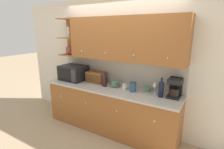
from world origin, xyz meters
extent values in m
plane|color=tan|center=(0.00, 0.00, 0.00)|extent=(24.00, 24.00, 0.00)
cube|color=silver|center=(0.00, 0.03, 1.30)|extent=(5.11, 0.06, 2.60)
cube|color=#935628|center=(0.00, -0.31, 0.43)|extent=(2.71, 0.62, 0.86)
cube|color=#B7B2A8|center=(0.00, -0.33, 0.88)|extent=(2.73, 0.65, 0.04)
sphere|color=white|center=(-1.02, -0.63, 0.62)|extent=(0.03, 0.03, 0.03)
sphere|color=white|center=(-0.34, -0.63, 0.62)|extent=(0.03, 0.03, 0.03)
sphere|color=white|center=(0.34, -0.63, 0.62)|extent=(0.03, 0.03, 0.03)
sphere|color=white|center=(1.02, -0.63, 0.62)|extent=(0.03, 0.03, 0.03)
cube|color=#B7B2A8|center=(0.00, -0.01, 1.17)|extent=(2.71, 0.01, 0.53)
cube|color=#935628|center=(0.21, -0.17, 1.83)|extent=(2.29, 0.33, 0.80)
cube|color=#935628|center=(-1.14, -0.01, 1.83)|extent=(0.42, 0.02, 0.80)
cube|color=#935628|center=(-1.14, -0.17, 1.44)|extent=(0.42, 0.33, 0.02)
cube|color=#935628|center=(-1.14, -0.17, 1.81)|extent=(0.42, 0.33, 0.02)
cube|color=#935628|center=(-1.14, -0.17, 2.22)|extent=(0.42, 0.33, 0.02)
sphere|color=white|center=(-0.65, -0.34, 1.57)|extent=(0.03, 0.03, 0.03)
sphere|color=white|center=(-0.08, -0.34, 1.57)|extent=(0.03, 0.03, 0.03)
sphere|color=white|center=(0.50, -0.34, 1.57)|extent=(0.03, 0.03, 0.03)
sphere|color=white|center=(1.07, -0.34, 1.57)|extent=(0.03, 0.03, 0.03)
ellipsoid|color=#9E473D|center=(-1.14, -0.17, 1.49)|extent=(0.18, 0.18, 0.08)
ellipsoid|color=#9E473D|center=(-1.14, -0.17, 1.54)|extent=(0.18, 0.18, 0.08)
ellipsoid|color=#9E473D|center=(-1.14, -0.17, 1.59)|extent=(0.18, 0.18, 0.08)
cylinder|color=silver|center=(-1.14, -0.17, 1.86)|extent=(0.07, 0.07, 0.08)
cylinder|color=silver|center=(-1.14, -0.17, 1.94)|extent=(0.07, 0.07, 0.08)
cylinder|color=silver|center=(-1.14, -0.17, 2.02)|extent=(0.07, 0.07, 0.08)
cube|color=black|center=(-0.97, -0.28, 1.06)|extent=(0.56, 0.42, 0.33)
cube|color=black|center=(-1.03, -0.49, 1.06)|extent=(0.39, 0.01, 0.26)
cube|color=#2D2D33|center=(-0.76, -0.49, 1.06)|extent=(0.12, 0.01, 0.26)
cube|color=brown|center=(-0.42, -0.17, 1.02)|extent=(0.39, 0.24, 0.23)
cube|color=#4B2C16|center=(-0.42, -0.30, 0.94)|extent=(0.36, 0.01, 0.02)
cube|color=#4B2C16|center=(-0.42, -0.30, 0.98)|extent=(0.36, 0.01, 0.02)
cube|color=#4B2C16|center=(-0.42, -0.30, 1.02)|extent=(0.36, 0.01, 0.02)
cube|color=#4B2C16|center=(-0.42, -0.30, 1.05)|extent=(0.36, 0.01, 0.02)
cube|color=#4B2C16|center=(-0.42, -0.30, 1.09)|extent=(0.36, 0.01, 0.02)
cylinder|color=black|center=(-0.12, -0.30, 1.00)|extent=(0.09, 0.09, 0.20)
sphere|color=black|center=(-0.12, -0.30, 1.11)|extent=(0.09, 0.09, 0.09)
cylinder|color=black|center=(-0.12, -0.30, 1.17)|extent=(0.03, 0.03, 0.07)
ellipsoid|color=slate|center=(0.07, -0.22, 0.92)|extent=(0.18, 0.18, 0.04)
ellipsoid|color=slate|center=(0.07, -0.22, 0.95)|extent=(0.17, 0.17, 0.04)
ellipsoid|color=slate|center=(0.07, -0.22, 0.97)|extent=(0.16, 0.16, 0.04)
ellipsoid|color=slate|center=(0.07, -0.22, 1.00)|extent=(0.15, 0.15, 0.04)
cylinder|color=silver|center=(0.29, -0.25, 0.95)|extent=(0.08, 0.08, 0.10)
torus|color=silver|center=(0.34, -0.25, 0.96)|extent=(0.01, 0.07, 0.07)
cylinder|color=#33567A|center=(0.48, -0.29, 0.98)|extent=(0.12, 0.12, 0.16)
cylinder|color=navy|center=(0.48, -0.29, 1.07)|extent=(0.13, 0.13, 0.01)
cylinder|color=#4C845B|center=(0.71, -0.15, 0.95)|extent=(0.09, 0.09, 0.10)
torus|color=#4C845B|center=(0.76, -0.15, 0.95)|extent=(0.01, 0.07, 0.07)
cylinder|color=silver|center=(0.85, -0.17, 0.90)|extent=(0.08, 0.08, 0.01)
cylinder|color=silver|center=(0.85, -0.17, 0.95)|extent=(0.01, 0.01, 0.08)
ellipsoid|color=silver|center=(0.85, -0.17, 1.04)|extent=(0.08, 0.08, 0.11)
cylinder|color=black|center=(0.99, -0.29, 1.02)|extent=(0.09, 0.09, 0.23)
sphere|color=black|center=(0.99, -0.29, 1.13)|extent=(0.09, 0.09, 0.09)
cylinder|color=black|center=(0.99, -0.29, 1.20)|extent=(0.03, 0.03, 0.08)
cube|color=black|center=(1.18, -0.19, 0.92)|extent=(0.21, 0.27, 0.03)
cylinder|color=black|center=(1.18, -0.21, 1.00)|extent=(0.16, 0.16, 0.13)
cube|color=black|center=(1.18, -0.09, 1.06)|extent=(0.21, 0.06, 0.32)
cube|color=black|center=(1.18, -0.19, 1.19)|extent=(0.21, 0.27, 0.07)
camera|label=1|loc=(1.71, -3.05, 2.00)|focal=28.00mm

